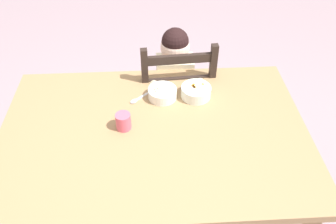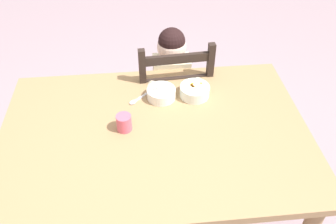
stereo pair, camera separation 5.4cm
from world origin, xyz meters
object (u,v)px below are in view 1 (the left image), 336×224
object	(u,v)px
bowl_of_carrots	(196,91)
drinking_cup	(124,121)
bowl_of_peas	(163,93)
child_figure	(175,79)
spoon	(137,99)
dining_table	(155,143)
dining_chair	(175,100)

from	to	relation	value
bowl_of_carrots	drinking_cup	size ratio (longest dim) A/B	1.91
bowl_of_peas	child_figure	bearing A→B (deg)	73.25
spoon	bowl_of_carrots	bearing A→B (deg)	2.77
bowl_of_peas	bowl_of_carrots	xyz separation A→B (m)	(0.18, 0.00, 0.00)
dining_table	dining_chair	size ratio (longest dim) A/B	1.60
child_figure	drinking_cup	xyz separation A→B (m)	(-0.28, -0.51, 0.14)
bowl_of_peas	bowl_of_carrots	distance (m)	0.18
dining_table	dining_chair	world-z (taller)	dining_chair
child_figure	spoon	xyz separation A→B (m)	(-0.22, -0.31, 0.10)
dining_table	child_figure	bearing A→B (deg)	75.41
dining_table	drinking_cup	size ratio (longest dim) A/B	17.90
bowl_of_peas	bowl_of_carrots	world-z (taller)	bowl_of_carrots
bowl_of_peas	drinking_cup	distance (m)	0.29
child_figure	bowl_of_peas	xyz separation A→B (m)	(-0.09, -0.29, 0.13)
bowl_of_carrots	dining_chair	bearing A→B (deg)	105.92
dining_table	drinking_cup	world-z (taller)	drinking_cup
dining_chair	bowl_of_carrots	bearing A→B (deg)	-74.08
spoon	drinking_cup	distance (m)	0.21
dining_table	bowl_of_carrots	xyz separation A→B (m)	(0.23, 0.25, 0.12)
dining_chair	spoon	distance (m)	0.48
dining_table	drinking_cup	distance (m)	0.19
bowl_of_peas	dining_chair	bearing A→B (deg)	72.91
bowl_of_carrots	spoon	size ratio (longest dim) A/B	1.35
bowl_of_carrots	drinking_cup	xyz separation A→B (m)	(-0.37, -0.22, 0.01)
dining_chair	bowl_of_carrots	world-z (taller)	dining_chair
child_figure	bowl_of_carrots	world-z (taller)	child_figure
bowl_of_peas	drinking_cup	size ratio (longest dim) A/B	1.83
child_figure	bowl_of_carrots	bearing A→B (deg)	-73.26
spoon	drinking_cup	bearing A→B (deg)	-106.47
child_figure	spoon	size ratio (longest dim) A/B	8.09
child_figure	drinking_cup	distance (m)	0.60
dining_chair	drinking_cup	world-z (taller)	dining_chair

